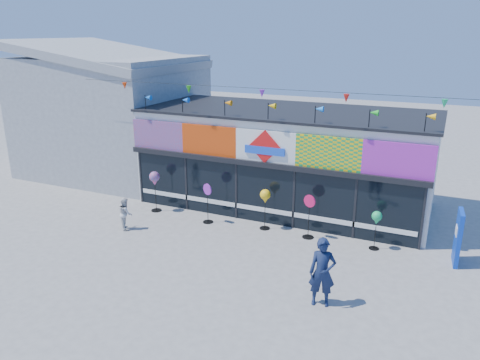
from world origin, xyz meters
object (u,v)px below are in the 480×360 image
Objects in this scene: blue_sign at (458,237)px; child at (126,213)px; spinner_0 at (155,180)px; spinner_4 at (377,219)px; adult_man at (322,272)px; spinner_1 at (208,202)px; spinner_2 at (265,197)px; spinner_3 at (309,215)px.

child is at bearing -173.88° from blue_sign.
spinner_0 is 8.98m from spinner_4.
spinner_4 is at bearing 0.49° from spinner_0.
blue_sign is at bearing 37.27° from adult_man.
blue_sign is at bearing 0.11° from spinner_4.
spinner_0 reaches higher than spinner_1.
spinner_2 is 5.35m from child.
spinner_3 reaches higher than spinner_1.
child is (-2.57, -1.82, -0.23)m from spinner_1.
spinner_0 is 1.39× the size of child.
spinner_0 is 1.07× the size of spinner_1.
blue_sign is 1.15× the size of spinner_2.
blue_sign is 1.10× the size of spinner_3.
spinner_3 is (4.03, 0.24, 0.03)m from spinner_1.
adult_man is at bearing -34.70° from spinner_1.
child is (-8.17, 2.05, -0.37)m from adult_man.
spinner_1 is at bearing 177.61° from blue_sign.
spinner_4 is (8.97, 0.08, -0.26)m from spinner_0.
spinner_4 is at bearing 175.85° from blue_sign.
adult_man is (-3.37, -4.17, 0.08)m from blue_sign.
blue_sign is 4.93m from spinner_3.
spinner_4 is 0.71× the size of adult_man.
spinner_2 is at bearing 179.14° from spinner_4.
spinner_0 is 2.17m from child.
spinner_1 is at bearing -171.27° from spinner_2.
spinner_2 is (4.86, 0.14, -0.11)m from spinner_0.
spinner_1 is 6.81m from adult_man.
spinner_0 is 6.63m from spinner_3.
spinner_2 is at bearing 1.64° from spinner_0.
spinner_3 is at bearing 97.06° from adult_man.
spinner_0 is 0.87× the size of adult_man.
adult_man reaches higher than spinner_1.
spinner_1 is 3.16m from child.
child is at bearing -89.79° from spinner_0.
blue_sign is at bearing 0.58° from spinner_3.
spinner_0 is at bearing -178.36° from spinner_2.
child is at bearing -166.76° from spinner_4.
spinner_2 is 4.12m from spinner_4.
blue_sign is at bearing -124.02° from child.
spinner_1 is at bearing -177.42° from spinner_4.
spinner_2 is at bearing -110.30° from child.
spinner_3 is at bearing 176.32° from blue_sign.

